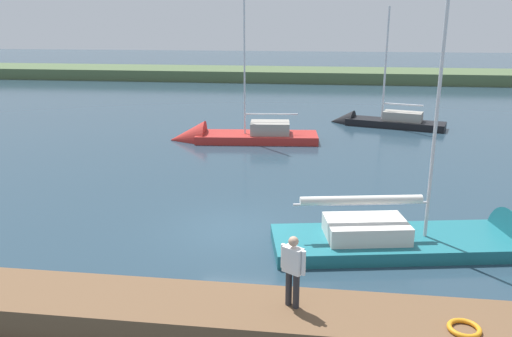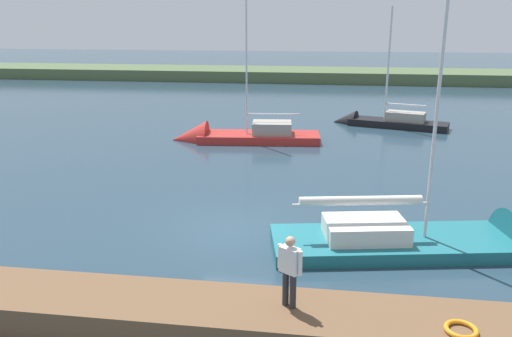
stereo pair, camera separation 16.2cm
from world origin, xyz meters
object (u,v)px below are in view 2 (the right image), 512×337
sailboat_outer_mooring (233,139)px  person_on_dock (290,267)px  sailboat_near_dock (456,246)px  life_ring_buoy (461,330)px  sailboat_inner_slip (382,124)px

sailboat_outer_mooring → person_on_dock: size_ratio=5.68×
sailboat_near_dock → life_ring_buoy: bearing=-112.8°
life_ring_buoy → sailboat_inner_slip: (-0.71, -24.26, -0.62)m
life_ring_buoy → sailboat_outer_mooring: (8.09, -18.70, -0.65)m
sailboat_inner_slip → sailboat_outer_mooring: bearing=49.0°
life_ring_buoy → person_on_dock: size_ratio=0.41×
life_ring_buoy → sailboat_outer_mooring: sailboat_outer_mooring is taller
life_ring_buoy → sailboat_inner_slip: bearing=-91.7°
life_ring_buoy → sailboat_near_dock: sailboat_near_dock is taller
sailboat_outer_mooring → life_ring_buoy: bearing=108.1°
life_ring_buoy → sailboat_near_dock: size_ratio=0.07×
life_ring_buoy → sailboat_near_dock: 5.81m
life_ring_buoy → sailboat_outer_mooring: bearing=-66.6°
life_ring_buoy → sailboat_outer_mooring: size_ratio=0.07×
life_ring_buoy → sailboat_inner_slip: size_ratio=0.08×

